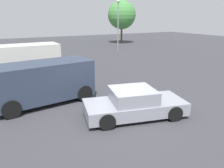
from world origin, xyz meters
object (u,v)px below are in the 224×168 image
sedan_foreground (134,104)px  dog (123,90)px  suv_dark (43,81)px  light_post_near (118,16)px  van_white (24,58)px

sedan_foreground → dog: size_ratio=7.39×
suv_dark → light_post_near: bearing=-138.2°
dog → light_post_near: (8.34, 14.94, 3.86)m
dog → suv_dark: 4.18m
suv_dark → light_post_near: (12.34, 14.04, 3.06)m
dog → light_post_near: size_ratio=0.10×
dog → suv_dark: (-4.01, 0.90, 0.81)m
van_white → light_post_near: light_post_near is taller
suv_dark → dog: bearing=160.4°
van_white → suv_dark: 6.69m
sedan_foreground → van_white: 10.51m
light_post_near → van_white: bearing=-149.1°
van_white → dog: bearing=115.9°
sedan_foreground → van_white: bearing=119.9°
dog → van_white: 8.58m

